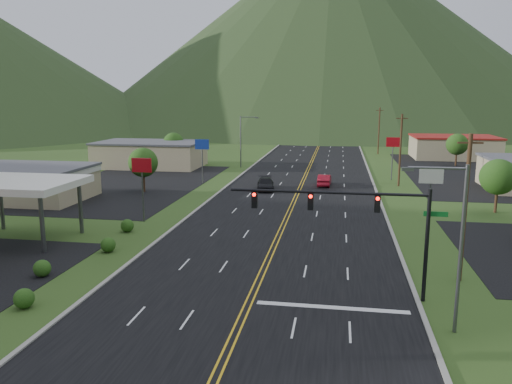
% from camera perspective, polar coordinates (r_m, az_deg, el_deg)
% --- Properties ---
extents(traffic_signal, '(13.10, 0.43, 7.00)m').
position_cam_1_polar(traffic_signal, '(30.95, 11.76, -2.48)').
color(traffic_signal, black).
rests_on(traffic_signal, ground).
extents(streetlight_east, '(3.28, 0.25, 9.00)m').
position_cam_1_polar(streetlight_east, '(27.75, 21.82, -4.91)').
color(streetlight_east, '#59595E').
rests_on(streetlight_east, ground).
extents(streetlight_west, '(3.28, 0.25, 9.00)m').
position_cam_1_polar(streetlight_west, '(88.03, -1.56, 6.20)').
color(streetlight_west, '#59595E').
rests_on(streetlight_west, ground).
extents(gas_canopy, '(10.00, 8.00, 5.30)m').
position_cam_1_polar(gas_canopy, '(47.37, -25.60, 0.71)').
color(gas_canopy, white).
rests_on(gas_canopy, ground).
extents(building_west_mid, '(14.40, 10.40, 4.10)m').
position_cam_1_polar(building_west_mid, '(66.39, -24.66, 1.14)').
color(building_west_mid, tan).
rests_on(building_west_mid, ground).
extents(building_west_far, '(18.40, 11.40, 4.50)m').
position_cam_1_polar(building_west_far, '(90.96, -11.97, 4.27)').
color(building_west_far, tan).
rests_on(building_west_far, ground).
extents(building_east_far, '(16.40, 12.40, 4.50)m').
position_cam_1_polar(building_east_far, '(109.02, 21.64, 4.80)').
color(building_east_far, tan).
rests_on(building_east_far, ground).
extents(pole_sign_west_a, '(2.00, 0.18, 6.40)m').
position_cam_1_polar(pole_sign_west_a, '(50.45, -12.91, 2.28)').
color(pole_sign_west_a, '#59595E').
rests_on(pole_sign_west_a, ground).
extents(pole_sign_west_b, '(2.00, 0.18, 6.40)m').
position_cam_1_polar(pole_sign_west_b, '(71.12, -6.19, 4.92)').
color(pole_sign_west_b, '#59595E').
rests_on(pole_sign_west_b, ground).
extents(pole_sign_east_a, '(2.00, 0.18, 6.40)m').
position_cam_1_polar(pole_sign_east_a, '(45.40, 19.35, 1.00)').
color(pole_sign_east_a, '#59595E').
rests_on(pole_sign_east_a, ground).
extents(pole_sign_east_b, '(2.00, 0.18, 6.40)m').
position_cam_1_polar(pole_sign_east_b, '(76.87, 15.38, 5.04)').
color(pole_sign_east_b, '#59595E').
rests_on(pole_sign_east_b, ground).
extents(tree_west_a, '(3.84, 3.84, 5.82)m').
position_cam_1_polar(tree_west_a, '(66.62, -12.78, 3.31)').
color(tree_west_a, '#382314').
rests_on(tree_west_a, ground).
extents(tree_west_b, '(3.84, 3.84, 5.82)m').
position_cam_1_polar(tree_west_b, '(93.50, -9.39, 5.54)').
color(tree_west_b, '#382314').
rests_on(tree_west_b, ground).
extents(tree_east_a, '(3.84, 3.84, 5.82)m').
position_cam_1_polar(tree_east_a, '(59.20, 25.95, 1.55)').
color(tree_east_a, '#382314').
rests_on(tree_east_a, ground).
extents(tree_east_b, '(3.84, 3.84, 5.82)m').
position_cam_1_polar(tree_east_b, '(96.77, 22.00, 5.07)').
color(tree_east_b, '#382314').
rests_on(tree_east_b, ground).
extents(utility_pole_a, '(1.60, 0.28, 10.00)m').
position_cam_1_polar(utility_pole_a, '(35.86, 22.79, -1.61)').
color(utility_pole_a, '#382314').
rests_on(utility_pole_a, ground).
extents(utility_pole_b, '(1.60, 0.28, 10.00)m').
position_cam_1_polar(utility_pole_b, '(71.97, 16.18, 4.68)').
color(utility_pole_b, '#382314').
rests_on(utility_pole_b, ground).
extents(utility_pole_c, '(1.60, 0.28, 10.00)m').
position_cam_1_polar(utility_pole_c, '(111.66, 13.87, 6.85)').
color(utility_pole_c, '#382314').
rests_on(utility_pole_c, ground).
extents(utility_pole_d, '(1.60, 0.28, 10.00)m').
position_cam_1_polar(utility_pole_d, '(151.52, 12.77, 7.88)').
color(utility_pole_d, '#382314').
rests_on(utility_pole_d, ground).
extents(mountain_n, '(220.00, 220.00, 85.00)m').
position_cam_1_polar(mountain_n, '(238.08, 8.60, 18.04)').
color(mountain_n, '#1F3317').
rests_on(mountain_n, ground).
extents(car_dark_mid, '(3.04, 5.66, 1.56)m').
position_cam_1_polar(car_dark_mid, '(66.71, 1.10, 0.88)').
color(car_dark_mid, black).
rests_on(car_dark_mid, ground).
extents(car_red_far, '(1.87, 4.90, 1.60)m').
position_cam_1_polar(car_red_far, '(70.43, 7.83, 1.33)').
color(car_red_far, maroon).
rests_on(car_red_far, ground).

